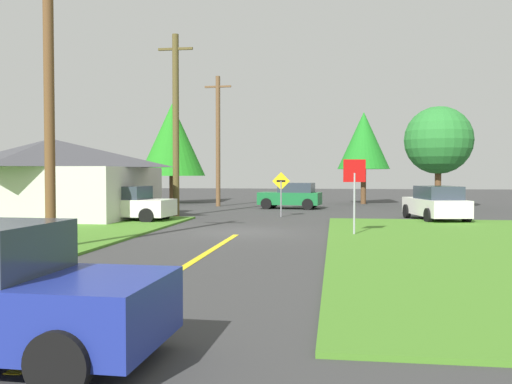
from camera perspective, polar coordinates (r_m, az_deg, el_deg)
The scene contains 14 objects.
ground_plane at distance 20.98m, azimuth -1.57°, elevation -4.11°, with size 120.00×120.00×0.00m, color #383838.
lane_stripe_center at distance 13.23m, azimuth -7.42°, elevation -7.66°, with size 0.20×14.00×0.01m, color yellow.
stop_sign at distance 19.75m, azimuth 10.04°, elevation 1.04°, with size 0.78×0.22×2.69m.
car_approaching_junction at distance 34.86m, azimuth 3.66°, elevation -0.40°, with size 4.01×2.37×1.62m.
parked_car_near_building at distance 26.33m, azimuth -13.26°, elevation -1.18°, with size 4.40×2.45×1.62m.
car_on_crossroad at distance 27.22m, azimuth 17.91°, elevation -1.12°, with size 2.57×4.71×1.62m.
utility_pole_near at distance 16.94m, azimuth -20.41°, elevation 9.25°, with size 1.80×0.34×8.55m.
utility_pole_mid at distance 28.92m, azimuth -8.21°, elevation 6.91°, with size 1.80×0.33×9.27m.
utility_pole_far at distance 37.43m, azimuth -3.91°, elevation 5.36°, with size 1.80×0.30×8.68m.
direction_sign at distance 28.16m, azimuth 2.58°, elevation 0.29°, with size 0.91×0.09×2.27m.
oak_tree_left at distance 41.05m, azimuth 10.96°, elevation 5.17°, with size 3.74×3.74×6.64m.
pine_tree_center at distance 41.32m, azimuth -8.57°, elevation 5.30°, with size 4.80×4.80×7.32m.
oak_tree_right at distance 36.79m, azimuth 18.16°, elevation 5.04°, with size 4.23×4.23×6.40m.
barn at distance 29.16m, azimuth -20.20°, elevation 1.31°, with size 8.94×7.39×3.91m.
Camera 1 is at (3.49, -20.57, 2.20)m, focal length 39.10 mm.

